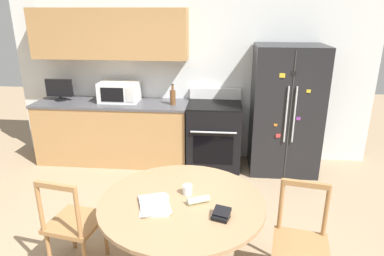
{
  "coord_description": "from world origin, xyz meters",
  "views": [
    {
      "loc": [
        0.48,
        -2.31,
        2.17
      ],
      "look_at": [
        0.15,
        1.15,
        0.95
      ],
      "focal_mm": 32.0,
      "sensor_mm": 36.0,
      "label": 1
    }
  ],
  "objects_px": {
    "candle_glass": "(187,190)",
    "countertop_tv": "(59,89)",
    "counter_bottle": "(173,97)",
    "dining_chair_left": "(74,224)",
    "microwave": "(119,92)",
    "oven_range": "(214,135)",
    "refrigerator": "(285,110)",
    "dining_chair_right": "(300,245)",
    "wallet": "(221,215)"
  },
  "relations": [
    {
      "from": "microwave",
      "to": "wallet",
      "type": "bearing_deg",
      "value": -59.31
    },
    {
      "from": "candle_glass",
      "to": "oven_range",
      "type": "bearing_deg",
      "value": 85.86
    },
    {
      "from": "microwave",
      "to": "candle_glass",
      "type": "xyz_separation_m",
      "value": [
        1.21,
        -2.21,
        -0.27
      ]
    },
    {
      "from": "countertop_tv",
      "to": "dining_chair_right",
      "type": "distance_m",
      "value": 3.87
    },
    {
      "from": "dining_chair_left",
      "to": "refrigerator",
      "type": "bearing_deg",
      "value": 56.31
    },
    {
      "from": "oven_range",
      "to": "microwave",
      "type": "height_order",
      "value": "microwave"
    },
    {
      "from": "counter_bottle",
      "to": "wallet",
      "type": "distance_m",
      "value": 2.54
    },
    {
      "from": "dining_chair_right",
      "to": "countertop_tv",
      "type": "bearing_deg",
      "value": -27.93
    },
    {
      "from": "countertop_tv",
      "to": "candle_glass",
      "type": "bearing_deg",
      "value": -46.27
    },
    {
      "from": "refrigerator",
      "to": "dining_chair_left",
      "type": "relative_size",
      "value": 1.92
    },
    {
      "from": "microwave",
      "to": "countertop_tv",
      "type": "relative_size",
      "value": 1.43
    },
    {
      "from": "refrigerator",
      "to": "oven_range",
      "type": "height_order",
      "value": "refrigerator"
    },
    {
      "from": "countertop_tv",
      "to": "wallet",
      "type": "distance_m",
      "value": 3.46
    },
    {
      "from": "oven_range",
      "to": "counter_bottle",
      "type": "xyz_separation_m",
      "value": [
        -0.58,
        -0.01,
        0.54
      ]
    },
    {
      "from": "microwave",
      "to": "dining_chair_left",
      "type": "xyz_separation_m",
      "value": [
        0.24,
        -2.28,
        -0.61
      ]
    },
    {
      "from": "refrigerator",
      "to": "wallet",
      "type": "distance_m",
      "value": 2.55
    },
    {
      "from": "dining_chair_right",
      "to": "wallet",
      "type": "distance_m",
      "value": 0.71
    },
    {
      "from": "dining_chair_right",
      "to": "candle_glass",
      "type": "xyz_separation_m",
      "value": [
        -0.9,
        0.18,
        0.33
      ]
    },
    {
      "from": "oven_range",
      "to": "countertop_tv",
      "type": "relative_size",
      "value": 2.8
    },
    {
      "from": "oven_range",
      "to": "countertop_tv",
      "type": "bearing_deg",
      "value": 178.41
    },
    {
      "from": "dining_chair_left",
      "to": "oven_range",
      "type": "bearing_deg",
      "value": 73.02
    },
    {
      "from": "counter_bottle",
      "to": "candle_glass",
      "type": "xyz_separation_m",
      "value": [
        0.43,
        -2.12,
        -0.24
      ]
    },
    {
      "from": "oven_range",
      "to": "dining_chair_left",
      "type": "distance_m",
      "value": 2.47
    },
    {
      "from": "oven_range",
      "to": "wallet",
      "type": "relative_size",
      "value": 6.88
    },
    {
      "from": "refrigerator",
      "to": "candle_glass",
      "type": "bearing_deg",
      "value": -117.9
    },
    {
      "from": "wallet",
      "to": "microwave",
      "type": "bearing_deg",
      "value": 120.69
    },
    {
      "from": "counter_bottle",
      "to": "dining_chair_left",
      "type": "distance_m",
      "value": 2.33
    },
    {
      "from": "microwave",
      "to": "dining_chair_right",
      "type": "distance_m",
      "value": 3.24
    },
    {
      "from": "oven_range",
      "to": "wallet",
      "type": "bearing_deg",
      "value": -87.03
    },
    {
      "from": "countertop_tv",
      "to": "dining_chair_left",
      "type": "relative_size",
      "value": 0.43
    },
    {
      "from": "candle_glass",
      "to": "wallet",
      "type": "bearing_deg",
      "value": -48.13
    },
    {
      "from": "dining_chair_left",
      "to": "wallet",
      "type": "bearing_deg",
      "value": -0.68
    },
    {
      "from": "counter_bottle",
      "to": "dining_chair_left",
      "type": "bearing_deg",
      "value": -103.85
    },
    {
      "from": "microwave",
      "to": "counter_bottle",
      "type": "height_order",
      "value": "counter_bottle"
    },
    {
      "from": "counter_bottle",
      "to": "wallet",
      "type": "relative_size",
      "value": 1.85
    },
    {
      "from": "counter_bottle",
      "to": "oven_range",
      "type": "bearing_deg",
      "value": 0.99
    },
    {
      "from": "counter_bottle",
      "to": "microwave",
      "type": "bearing_deg",
      "value": 173.45
    },
    {
      "from": "candle_glass",
      "to": "countertop_tv",
      "type": "bearing_deg",
      "value": 133.73
    },
    {
      "from": "dining_chair_left",
      "to": "dining_chair_right",
      "type": "distance_m",
      "value": 1.87
    },
    {
      "from": "oven_range",
      "to": "candle_glass",
      "type": "distance_m",
      "value": 2.15
    },
    {
      "from": "dining_chair_right",
      "to": "candle_glass",
      "type": "bearing_deg",
      "value": -0.64
    },
    {
      "from": "refrigerator",
      "to": "candle_glass",
      "type": "distance_m",
      "value": 2.38
    },
    {
      "from": "countertop_tv",
      "to": "refrigerator",
      "type": "bearing_deg",
      "value": -1.6
    },
    {
      "from": "refrigerator",
      "to": "wallet",
      "type": "height_order",
      "value": "refrigerator"
    },
    {
      "from": "refrigerator",
      "to": "countertop_tv",
      "type": "relative_size",
      "value": 4.49
    },
    {
      "from": "microwave",
      "to": "dining_chair_right",
      "type": "bearing_deg",
      "value": -48.37
    },
    {
      "from": "refrigerator",
      "to": "oven_range",
      "type": "relative_size",
      "value": 1.6
    },
    {
      "from": "dining_chair_left",
      "to": "countertop_tv",
      "type": "bearing_deg",
      "value": 126.44
    },
    {
      "from": "refrigerator",
      "to": "dining_chair_right",
      "type": "distance_m",
      "value": 2.32
    },
    {
      "from": "dining_chair_right",
      "to": "wallet",
      "type": "bearing_deg",
      "value": 22.83
    }
  ]
}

